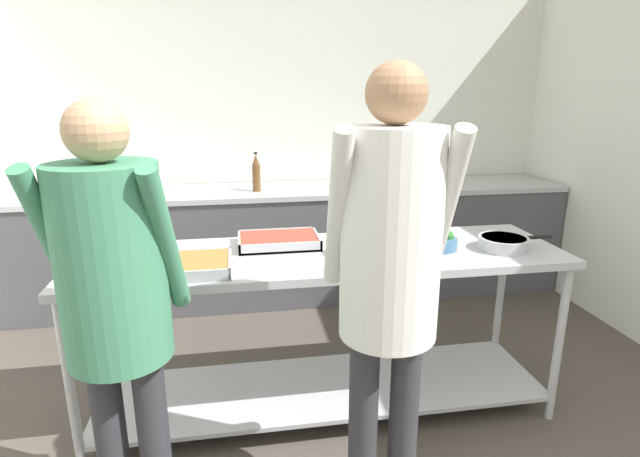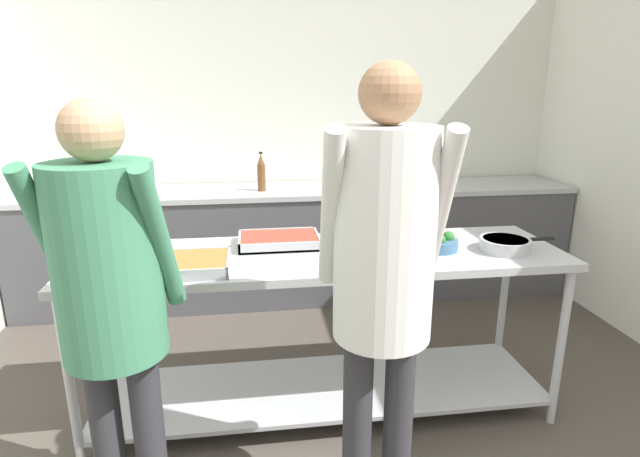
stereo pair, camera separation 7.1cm
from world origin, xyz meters
The scene contains 12 objects.
wall_rear centered at (0.00, 3.41, 1.32)m, with size 4.63×0.06×2.65m.
back_counter centered at (0.00, 3.04, 0.47)m, with size 4.47×0.65×0.93m.
serving_counter centered at (-0.04, 1.45, 0.62)m, with size 2.48×0.70×0.91m.
plate_stack centered at (-1.06, 1.40, 0.93)m, with size 0.23×0.23×0.05m.
serving_tray_greens centered at (-0.71, 1.29, 0.93)m, with size 0.41×0.32×0.05m.
serving_tray_vegetables centered at (-0.26, 1.61, 0.93)m, with size 0.43×0.29×0.05m.
serving_tray_roast centered at (0.21, 1.31, 0.93)m, with size 0.43×0.32×0.05m.
broccoli_bowl centered at (0.56, 1.42, 0.95)m, with size 0.21×0.21×0.10m.
sauce_pan centered at (0.90, 1.35, 0.95)m, with size 0.40×0.26×0.07m.
guest_serving_left centered at (-0.91, 0.81, 1.04)m, with size 0.51×0.39×1.69m.
guest_serving_right centered at (0.07, 0.70, 1.12)m, with size 0.48×0.37×1.81m.
water_bottle centered at (-0.31, 2.97, 1.08)m, with size 0.06×0.06×0.31m.
Camera 1 is at (-0.46, -0.93, 1.72)m, focal length 28.00 mm.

